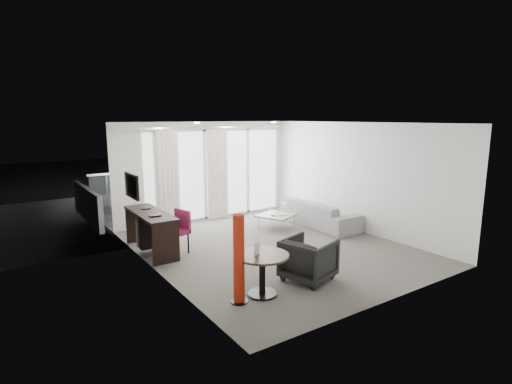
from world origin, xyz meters
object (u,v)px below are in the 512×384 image
desk_chair (175,233)px  coffee_table (276,221)px  tub_armchair (309,259)px  sofa (320,213)px  desk (151,232)px  round_table (262,275)px  rattan_chair_a (208,191)px  red_lamp (239,259)px  rattan_chair_b (237,187)px

desk_chair → coffee_table: 2.84m
tub_armchair → coffee_table: (1.45, 2.84, -0.18)m
coffee_table → sofa: bearing=-21.9°
desk → round_table: desk is taller
round_table → rattan_chair_a: (2.41, 6.56, 0.04)m
desk → coffee_table: size_ratio=2.24×
red_lamp → rattan_chair_a: red_lamp is taller
desk → coffee_table: 3.17m
desk → tub_armchair: 3.35m
red_lamp → sofa: red_lamp is taller
round_table → tub_armchair: (0.99, 0.05, 0.03)m
red_lamp → tub_armchair: red_lamp is taller
desk → coffee_table: (3.17, -0.03, -0.24)m
desk → sofa: desk is taller
round_table → red_lamp: bearing=-177.9°
red_lamp → coffee_table: 4.11m
red_lamp → rattan_chair_b: red_lamp is taller
desk → tub_armchair: bearing=-59.1°
coffee_table → sofa: sofa is taller
coffee_table → round_table: bearing=-130.0°
round_table → coffee_table: bearing=50.0°
desk_chair → tub_armchair: size_ratio=1.11×
desk_chair → red_lamp: 2.56m
desk → rattan_chair_b: bearing=40.9°
desk → red_lamp: size_ratio=1.31×
tub_armchair → coffee_table: tub_armchair is taller
desk → rattan_chair_a: (3.14, 3.63, -0.05)m
round_table → desk: bearing=104.0°
desk → red_lamp: bearing=-84.1°
desk_chair → rattan_chair_b: (3.98, 4.16, -0.08)m
tub_armchair → rattan_chair_b: size_ratio=1.10×
desk_chair → rattan_chair_b: desk_chair is taller
desk → rattan_chair_b: (4.34, 3.76, -0.05)m
desk_chair → red_lamp: red_lamp is taller
desk_chair → rattan_chair_a: size_ratio=1.20×
desk_chair → red_lamp: (-0.06, -2.55, 0.23)m
rattan_chair_a → rattan_chair_b: (1.20, 0.14, -0.00)m
tub_armchair → rattan_chair_a: bearing=-29.2°
coffee_table → rattan_chair_b: (1.18, 3.80, 0.19)m
round_table → rattan_chair_b: size_ratio=1.14×
sofa → rattan_chair_b: (0.13, 4.22, 0.04)m
rattan_chair_b → sofa: bearing=-99.2°
coffee_table → rattan_chair_a: rattan_chair_a is taller
desk_chair → sofa: bearing=-16.1°
rattan_chair_b → round_table: bearing=-125.8°
round_table → rattan_chair_a: bearing=69.8°
desk → tub_armchair: desk is taller
rattan_chair_a → round_table: bearing=-127.7°
rattan_chair_b → desk: bearing=-146.5°
red_lamp → rattan_chair_b: size_ratio=1.85×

